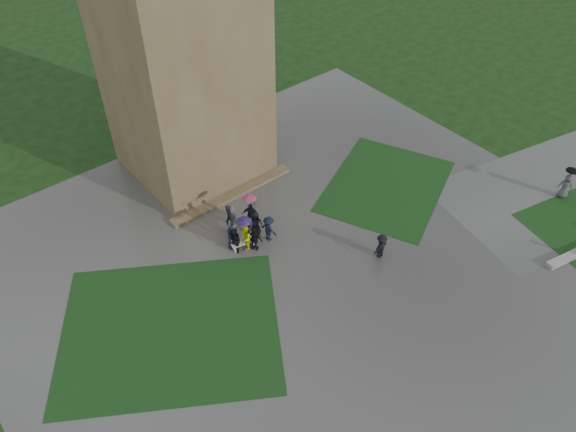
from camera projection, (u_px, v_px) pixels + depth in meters
ground at (345, 294)px, 30.43m from camera, size 120.00×120.00×0.00m
plaza at (320, 273)px, 31.57m from camera, size 34.00×34.00×0.02m
lawn_inset_left at (170, 328)px, 28.75m from camera, size 14.10×13.46×0.01m
lawn_inset_right at (386, 186)px, 37.22m from camera, size 11.12×10.15×0.01m
tower at (179, 42)px, 32.91m from camera, size 8.00×8.00×18.00m
tower_plinth at (232, 194)px, 36.40m from camera, size 9.00×0.80×0.22m
bench at (243, 242)px, 32.78m from camera, size 1.49×0.76×0.82m
visitor_cluster at (247, 224)px, 32.80m from camera, size 2.88×3.31×2.50m
pedestrian_mid at (380, 246)px, 32.08m from camera, size 0.64×0.54×1.50m
pedestrian_near at (381, 246)px, 31.96m from camera, size 1.11×0.67×1.63m
pedestrian_path at (567, 182)px, 35.59m from camera, size 0.93×1.03×2.32m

